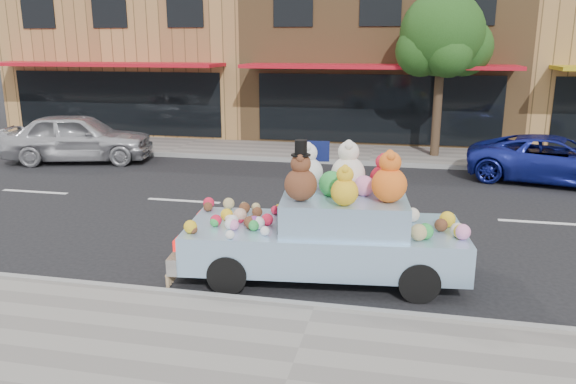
% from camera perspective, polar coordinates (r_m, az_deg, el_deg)
% --- Properties ---
extents(ground, '(120.00, 120.00, 0.00)m').
position_cam_1_polar(ground, '(12.61, 6.51, -1.95)').
color(ground, black).
rests_on(ground, ground).
extents(near_sidewalk, '(60.00, 3.00, 0.12)m').
position_cam_1_polar(near_sidewalk, '(6.67, 0.53, -17.39)').
color(near_sidewalk, gray).
rests_on(near_sidewalk, ground).
extents(far_sidewalk, '(60.00, 3.00, 0.12)m').
position_cam_1_polar(far_sidewalk, '(18.90, 8.54, 3.79)').
color(far_sidewalk, gray).
rests_on(far_sidewalk, ground).
extents(near_kerb, '(60.00, 0.12, 0.13)m').
position_cam_1_polar(near_kerb, '(7.95, 2.76, -11.70)').
color(near_kerb, gray).
rests_on(near_kerb, ground).
extents(far_kerb, '(60.00, 0.12, 0.13)m').
position_cam_1_polar(far_kerb, '(17.43, 8.20, 2.90)').
color(far_kerb, gray).
rests_on(far_kerb, ground).
extents(storefront_left, '(10.00, 9.80, 7.30)m').
position_cam_1_polar(storefront_left, '(26.46, -13.14, 14.48)').
color(storefront_left, '#AD8048').
rests_on(storefront_left, ground).
extents(storefront_mid, '(10.00, 9.80, 7.30)m').
position_cam_1_polar(storefront_mid, '(24.03, 9.79, 14.66)').
color(storefront_mid, olive).
rests_on(storefront_mid, ground).
extents(street_tree, '(3.00, 2.70, 5.22)m').
position_cam_1_polar(street_tree, '(18.60, 15.43, 14.53)').
color(street_tree, '#38281C').
rests_on(street_tree, ground).
extents(car_silver, '(4.85, 2.91, 1.55)m').
position_cam_1_polar(car_silver, '(18.90, -20.51, 5.21)').
color(car_silver, '#BCBDC2').
rests_on(car_silver, ground).
extents(car_blue, '(4.85, 3.11, 1.24)m').
position_cam_1_polar(car_blue, '(16.61, 25.56, 2.96)').
color(car_blue, '#1C269A').
rests_on(car_blue, ground).
extents(art_car, '(4.65, 2.23, 2.26)m').
position_cam_1_polar(art_car, '(8.85, 4.03, -3.74)').
color(art_car, black).
rests_on(art_car, ground).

